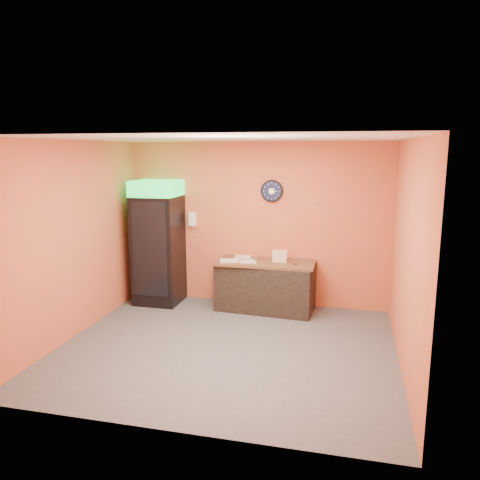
% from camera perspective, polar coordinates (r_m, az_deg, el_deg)
% --- Properties ---
extents(floor, '(4.50, 4.50, 0.00)m').
position_cam_1_polar(floor, '(6.57, -1.59, -12.96)').
color(floor, '#47474C').
rests_on(floor, ground).
extents(back_wall, '(4.50, 0.02, 2.80)m').
position_cam_1_polar(back_wall, '(8.05, 2.04, 1.94)').
color(back_wall, '#E0593F').
rests_on(back_wall, floor).
extents(left_wall, '(0.02, 4.00, 2.80)m').
position_cam_1_polar(left_wall, '(7.05, -19.60, 0.01)').
color(left_wall, '#E0593F').
rests_on(left_wall, floor).
extents(right_wall, '(0.02, 4.00, 2.80)m').
position_cam_1_polar(right_wall, '(5.97, 19.69, -1.89)').
color(right_wall, '#E0593F').
rests_on(right_wall, floor).
extents(ceiling, '(4.50, 4.00, 0.02)m').
position_cam_1_polar(ceiling, '(6.01, -1.74, 12.27)').
color(ceiling, white).
rests_on(ceiling, back_wall).
extents(beverage_cooler, '(0.76, 0.77, 2.15)m').
position_cam_1_polar(beverage_cooler, '(8.23, -10.02, -0.49)').
color(beverage_cooler, black).
rests_on(beverage_cooler, floor).
extents(prep_counter, '(1.64, 0.82, 0.80)m').
position_cam_1_polar(prep_counter, '(7.89, 3.11, -5.72)').
color(prep_counter, black).
rests_on(prep_counter, floor).
extents(wall_clock, '(0.38, 0.06, 0.38)m').
position_cam_1_polar(wall_clock, '(7.90, 3.91, 5.99)').
color(wall_clock, black).
rests_on(wall_clock, back_wall).
extents(wall_phone, '(0.13, 0.11, 0.24)m').
position_cam_1_polar(wall_phone, '(8.29, -5.83, 2.51)').
color(wall_phone, white).
rests_on(wall_phone, back_wall).
extents(butcher_paper, '(1.62, 0.74, 0.04)m').
position_cam_1_polar(butcher_paper, '(7.78, 3.14, -2.77)').
color(butcher_paper, brown).
rests_on(butcher_paper, prep_counter).
extents(sub_roll_stack, '(0.24, 0.10, 0.20)m').
position_cam_1_polar(sub_roll_stack, '(7.73, 4.85, -1.98)').
color(sub_roll_stack, beige).
rests_on(sub_roll_stack, butcher_paper).
extents(wrapped_sandwich_left, '(0.33, 0.22, 0.04)m').
position_cam_1_polar(wrapped_sandwich_left, '(7.72, -1.27, -2.54)').
color(wrapped_sandwich_left, silver).
rests_on(wrapped_sandwich_left, butcher_paper).
extents(wrapped_sandwich_mid, '(0.28, 0.13, 0.04)m').
position_cam_1_polar(wrapped_sandwich_mid, '(7.66, 1.03, -2.69)').
color(wrapped_sandwich_mid, silver).
rests_on(wrapped_sandwich_mid, butcher_paper).
extents(wrapped_sandwich_right, '(0.29, 0.13, 0.04)m').
position_cam_1_polar(wrapped_sandwich_right, '(7.99, 0.40, -2.09)').
color(wrapped_sandwich_right, silver).
rests_on(wrapped_sandwich_right, butcher_paper).
extents(kitchen_tool, '(0.07, 0.07, 0.07)m').
position_cam_1_polar(kitchen_tool, '(7.86, 1.85, -2.22)').
color(kitchen_tool, silver).
rests_on(kitchen_tool, butcher_paper).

